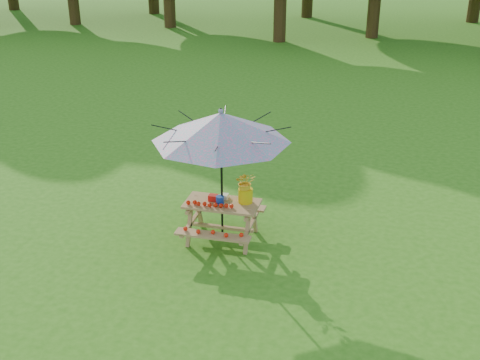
# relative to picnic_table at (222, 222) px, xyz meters

# --- Properties ---
(picnic_table) EXTENTS (1.20, 1.32, 0.67)m
(picnic_table) POSITION_rel_picnic_table_xyz_m (0.00, 0.00, 0.00)
(picnic_table) COLOR #A8764C
(picnic_table) RESTS_ON ground
(patio_umbrella) EXTENTS (2.56, 2.56, 2.25)m
(patio_umbrella) POSITION_rel_picnic_table_xyz_m (0.00, 0.00, 1.62)
(patio_umbrella) COLOR black
(patio_umbrella) RESTS_ON ground
(produce_bins) EXTENTS (0.29, 0.35, 0.13)m
(produce_bins) POSITION_rel_picnic_table_xyz_m (-0.06, 0.04, 0.40)
(produce_bins) COLOR red
(produce_bins) RESTS_ON picnic_table
(tomatoes_row) EXTENTS (0.77, 0.13, 0.07)m
(tomatoes_row) POSITION_rel_picnic_table_xyz_m (-0.15, -0.18, 0.38)
(tomatoes_row) COLOR red
(tomatoes_row) RESTS_ON picnic_table
(flower_bucket) EXTENTS (0.39, 0.37, 0.53)m
(flower_bucket) POSITION_rel_picnic_table_xyz_m (0.36, 0.11, 0.63)
(flower_bucket) COLOR #E1BA0B
(flower_bucket) RESTS_ON picnic_table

